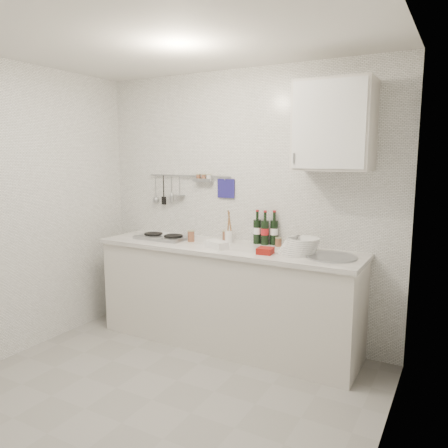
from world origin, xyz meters
name	(u,v)px	position (x,y,z in m)	size (l,w,h in m)	color
floor	(152,400)	(0.00, 0.00, 0.00)	(3.00, 3.00, 0.00)	gray
ceiling	(142,29)	(0.00, 0.00, 2.50)	(3.00, 3.00, 0.00)	silver
back_wall	(242,206)	(0.00, 1.40, 1.25)	(3.00, 0.02, 2.50)	silver
wall_left	(5,213)	(-1.50, 0.00, 1.25)	(0.02, 2.80, 2.50)	silver
wall_right	(382,250)	(1.50, 0.00, 1.25)	(0.02, 2.80, 2.50)	silver
counter	(227,298)	(0.01, 1.10, 0.43)	(2.44, 0.64, 0.96)	beige
wall_rail	(187,185)	(-0.60, 1.37, 1.43)	(0.98, 0.09, 0.34)	#93969B
wall_cabinet	(334,126)	(0.90, 1.22, 1.95)	(0.60, 0.38, 0.70)	beige
plate_stack_hob	(157,235)	(-0.82, 1.16, 0.94)	(0.23, 0.22, 0.03)	#557AC1
plate_stack_sink	(300,246)	(0.68, 1.12, 0.98)	(0.34, 0.32, 0.14)	white
wine_bottles	(265,227)	(0.28, 1.33, 1.07)	(0.23, 0.12, 0.31)	black
butter_dish	(217,245)	(-0.02, 0.96, 0.95)	(0.21, 0.11, 0.06)	white
strawberry_punnet	(265,251)	(0.44, 0.97, 0.95)	(0.12, 0.12, 0.05)	#A31912
utensil_crock	(229,235)	(-0.05, 1.24, 0.99)	(0.07, 0.07, 0.30)	white
jar_a	(225,235)	(-0.14, 1.34, 0.97)	(0.06, 0.06, 0.09)	brown
jar_b	(278,242)	(0.42, 1.30, 0.96)	(0.06, 0.06, 0.08)	brown
jar_c	(295,245)	(0.60, 1.23, 0.96)	(0.07, 0.07, 0.08)	brown
jar_d	(191,236)	(-0.38, 1.11, 0.97)	(0.07, 0.07, 0.11)	brown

